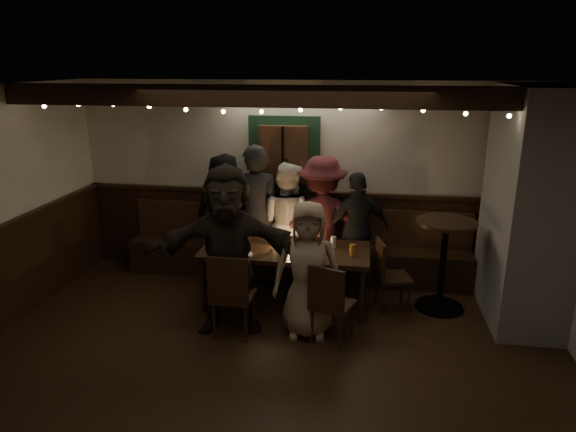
% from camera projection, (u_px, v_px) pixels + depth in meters
% --- Properties ---
extents(room, '(6.02, 5.01, 2.62)m').
position_uv_depth(room, '(380.00, 223.00, 5.81)').
color(room, black).
rests_on(room, ground).
extents(dining_table, '(1.98, 0.85, 0.86)m').
position_uv_depth(dining_table, '(285.00, 254.00, 6.07)').
color(dining_table, '#311C10').
rests_on(dining_table, ground).
extents(chair_near_left, '(0.43, 0.43, 0.94)m').
position_uv_depth(chair_near_left, '(231.00, 291.00, 5.34)').
color(chair_near_left, '#311C10').
rests_on(chair_near_left, ground).
extents(chair_near_right, '(0.51, 0.51, 0.88)m').
position_uv_depth(chair_near_right, '(330.00, 300.00, 5.23)').
color(chair_near_right, '#311C10').
rests_on(chair_near_right, ground).
extents(chair_end, '(0.46, 0.46, 0.85)m').
position_uv_depth(chair_end, '(387.00, 271.00, 6.00)').
color(chair_end, '#311C10').
rests_on(chair_end, ground).
extents(high_top, '(0.69, 0.69, 1.09)m').
position_uv_depth(high_top, '(444.00, 254.00, 5.94)').
color(high_top, black).
rests_on(high_top, ground).
extents(person_a, '(0.89, 0.65, 1.68)m').
position_uv_depth(person_a, '(225.00, 216.00, 6.86)').
color(person_a, black).
rests_on(person_a, ground).
extents(person_b, '(0.70, 0.49, 1.84)m').
position_uv_depth(person_b, '(256.00, 215.00, 6.65)').
color(person_b, black).
rests_on(person_b, ground).
extents(person_c, '(0.94, 0.84, 1.60)m').
position_uv_depth(person_c, '(287.00, 222.00, 6.73)').
color(person_c, silver).
rests_on(person_c, ground).
extents(person_d, '(1.21, 0.86, 1.71)m').
position_uv_depth(person_d, '(322.00, 222.00, 6.58)').
color(person_d, '#4B1B21').
rests_on(person_d, ground).
extents(person_e, '(0.96, 0.69, 1.51)m').
position_uv_depth(person_e, '(357.00, 230.00, 6.58)').
color(person_e, black).
rests_on(person_e, ground).
extents(person_f, '(1.76, 0.82, 1.83)m').
position_uv_depth(person_f, '(228.00, 249.00, 5.44)').
color(person_f, black).
rests_on(person_f, ground).
extents(person_g, '(0.76, 0.53, 1.48)m').
position_uv_depth(person_g, '(308.00, 270.00, 5.35)').
color(person_g, tan).
rests_on(person_g, ground).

